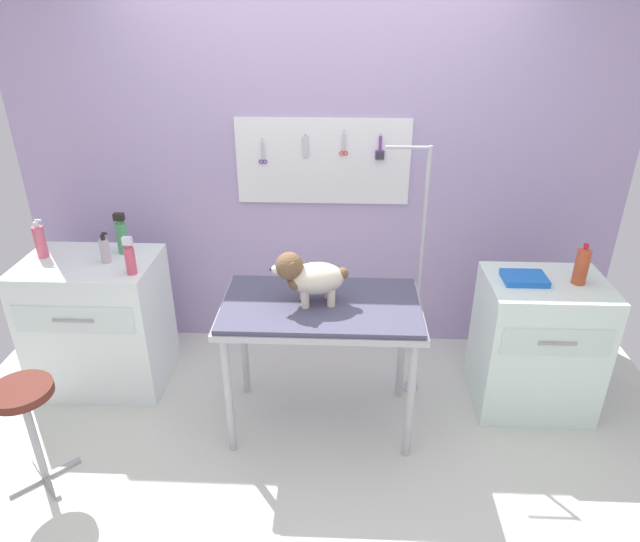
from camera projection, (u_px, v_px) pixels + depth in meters
ground at (310, 463)px, 3.08m from camera, size 4.40×4.00×0.04m
rear_wall_panel at (320, 187)px, 3.70m from camera, size 4.00×0.11×2.30m
grooming_table at (321, 316)px, 3.04m from camera, size 1.09×0.63×0.81m
grooming_arm at (417, 288)px, 3.31m from camera, size 0.30×0.11×1.59m
dog at (309, 276)px, 2.93m from camera, size 0.41×0.23×0.30m
counter_left at (99, 323)px, 3.54m from camera, size 0.80×0.58×0.87m
cabinet_right at (536, 344)px, 3.34m from camera, size 0.68×0.54×0.84m
stool at (25, 408)px, 2.74m from camera, size 0.30×0.30×0.60m
conditioner_bottle at (130, 258)px, 3.15m from camera, size 0.06×0.06×0.23m
spray_bottle_short at (40, 241)px, 3.35m from camera, size 0.07×0.07×0.24m
spray_bottle_tall at (122, 236)px, 3.40m from camera, size 0.07×0.07×0.26m
shampoo_bottle at (105, 250)px, 3.29m from camera, size 0.06×0.06×0.19m
soda_bottle at (582, 265)px, 3.09m from camera, size 0.08×0.08×0.24m
supply_tray at (524, 278)px, 3.16m from camera, size 0.24×0.18×0.04m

